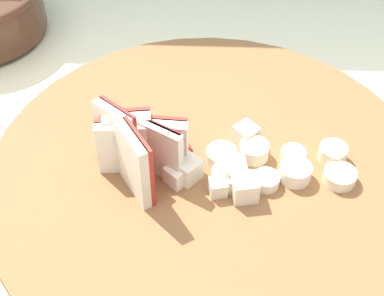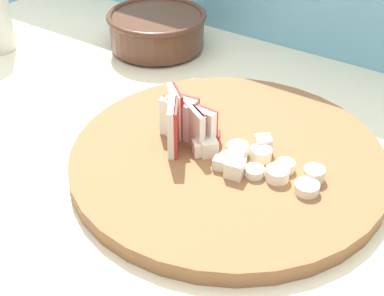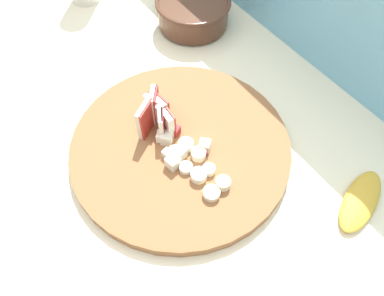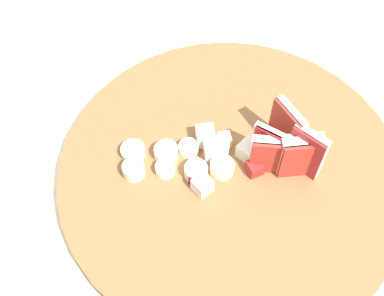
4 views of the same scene
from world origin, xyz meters
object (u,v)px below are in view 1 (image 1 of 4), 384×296
Objects in this scene: banana_slice_rows at (277,164)px; apple_dice_pile at (218,167)px; apple_wedge_fan at (137,146)px; cutting_board at (209,172)px.

apple_dice_pile is at bearing -171.73° from banana_slice_rows.
apple_wedge_fan is 0.13m from banana_slice_rows.
apple_wedge_fan reaches higher than apple_dice_pile.
cutting_board is 0.08m from apple_wedge_fan.
cutting_board is 0.03m from apple_dice_pile.
apple_wedge_fan is at bearing -172.77° from cutting_board.
banana_slice_rows is (0.06, -0.00, 0.02)m from cutting_board.
banana_slice_rows is (0.13, 0.00, -0.02)m from apple_wedge_fan.
apple_wedge_fan is at bearing -177.99° from banana_slice_rows.
banana_slice_rows is at bearing 8.27° from apple_dice_pile.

